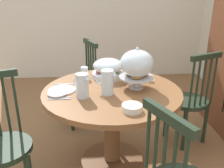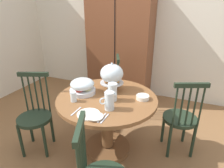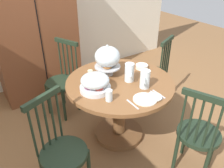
% 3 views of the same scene
% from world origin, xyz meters
% --- Properties ---
extents(ground_plane, '(10.00, 10.00, 0.00)m').
position_xyz_m(ground_plane, '(0.00, 0.00, 0.00)').
color(ground_plane, brown).
extents(wall_left, '(0.06, 4.32, 2.60)m').
position_xyz_m(wall_left, '(-2.43, 0.36, 1.30)').
color(wall_left, silver).
rests_on(wall_left, ground_plane).
extents(dining_table, '(1.13, 1.13, 0.74)m').
position_xyz_m(dining_table, '(0.08, 0.01, 0.51)').
color(dining_table, brown).
rests_on(dining_table, ground_plane).
extents(windsor_chair_near_window, '(0.44, 0.44, 0.97)m').
position_xyz_m(windsor_chair_near_window, '(-0.24, 0.81, 0.45)').
color(windsor_chair_near_window, '#1E2D1E').
rests_on(windsor_chair_near_window, ground_plane).
extents(windsor_chair_by_cabinet, '(0.43, 0.43, 0.97)m').
position_xyz_m(windsor_chair_by_cabinet, '(-0.73, -0.29, 0.45)').
color(windsor_chair_by_cabinet, '#1E2D1E').
rests_on(windsor_chair_by_cabinet, ground_plane).
extents(windsor_chair_facing_door, '(0.43, 0.44, 0.97)m').
position_xyz_m(windsor_chair_facing_door, '(0.39, -0.80, 0.45)').
color(windsor_chair_facing_door, '#1E2D1E').
rests_on(windsor_chair_facing_door, ground_plane).
extents(pastry_stand_with_dome, '(0.28, 0.28, 0.34)m').
position_xyz_m(pastry_stand_with_dome, '(0.06, 0.21, 0.94)').
color(pastry_stand_with_dome, silver).
rests_on(pastry_stand_with_dome, dining_table).
extents(fruit_platter_covered, '(0.30, 0.30, 0.18)m').
position_xyz_m(fruit_platter_covered, '(-0.22, -0.01, 0.83)').
color(fruit_platter_covered, silver).
rests_on(fruit_platter_covered, dining_table).
extents(orange_juice_pitcher, '(0.15, 0.14, 0.19)m').
position_xyz_m(orange_juice_pitcher, '(0.21, -0.23, 0.83)').
color(orange_juice_pitcher, silver).
rests_on(orange_juice_pitcher, dining_table).
extents(milk_pitcher, '(0.11, 0.17, 0.20)m').
position_xyz_m(milk_pitcher, '(0.17, -0.04, 0.83)').
color(milk_pitcher, silver).
rests_on(milk_pitcher, dining_table).
extents(china_plate_large, '(0.22, 0.22, 0.01)m').
position_xyz_m(china_plate_large, '(0.07, -0.40, 0.75)').
color(china_plate_large, white).
rests_on(china_plate_large, dining_table).
extents(china_plate_small, '(0.15, 0.15, 0.01)m').
position_xyz_m(china_plate_small, '(0.16, -0.42, 0.76)').
color(china_plate_small, white).
rests_on(china_plate_small, china_plate_large).
extents(cereal_bowl, '(0.14, 0.14, 0.04)m').
position_xyz_m(cereal_bowl, '(0.46, 0.11, 0.76)').
color(cereal_bowl, white).
rests_on(cereal_bowl, dining_table).
extents(drinking_glass, '(0.06, 0.06, 0.11)m').
position_xyz_m(drinking_glass, '(-0.21, -0.22, 0.80)').
color(drinking_glass, silver).
rests_on(drinking_glass, dining_table).
extents(butter_dish, '(0.06, 0.06, 0.02)m').
position_xyz_m(butter_dish, '(-0.07, 0.36, 0.75)').
color(butter_dish, beige).
rests_on(butter_dish, dining_table).
extents(table_knife, '(0.02, 0.17, 0.01)m').
position_xyz_m(table_knife, '(0.21, -0.40, 0.74)').
color(table_knife, silver).
rests_on(table_knife, dining_table).
extents(dinner_fork, '(0.02, 0.17, 0.01)m').
position_xyz_m(dinner_fork, '(0.24, -0.40, 0.74)').
color(dinner_fork, silver).
rests_on(dinner_fork, dining_table).
extents(soup_spoon, '(0.02, 0.17, 0.01)m').
position_xyz_m(soup_spoon, '(-0.07, -0.40, 0.74)').
color(soup_spoon, silver).
rests_on(soup_spoon, dining_table).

